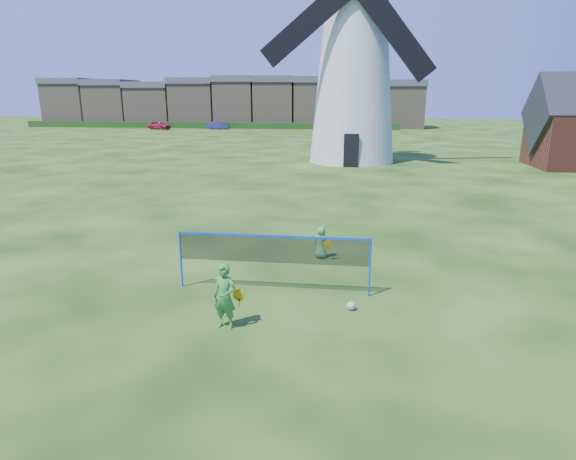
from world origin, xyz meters
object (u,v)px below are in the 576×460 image
(car_right, at_px, (218,125))
(car_left, at_px, (159,125))
(play_ball, at_px, (351,306))
(player_girl, at_px, (225,297))
(windmill, at_px, (354,70))
(player_boy, at_px, (321,242))
(badminton_net, at_px, (273,250))

(car_right, bearing_deg, car_left, 98.34)
(play_ball, relative_size, car_left, 0.06)
(play_ball, bearing_deg, player_girl, -154.98)
(windmill, relative_size, player_girl, 13.13)
(windmill, distance_m, player_boy, 25.01)
(windmill, bearing_deg, car_left, 130.31)
(badminton_net, bearing_deg, player_girl, -107.84)
(car_right, bearing_deg, badminton_net, -166.94)
(car_left, bearing_deg, play_ball, -139.10)
(player_boy, distance_m, play_ball, 3.99)
(player_boy, height_order, play_ball, player_boy)
(windmill, relative_size, player_boy, 18.82)
(play_ball, bearing_deg, car_left, 115.57)
(player_girl, distance_m, player_boy, 5.45)
(car_right, bearing_deg, player_girl, -168.03)
(windmill, bearing_deg, badminton_net, -93.92)
(windmill, bearing_deg, player_girl, -95.01)
(player_girl, bearing_deg, car_left, 126.03)
(windmill, relative_size, badminton_net, 3.85)
(player_boy, height_order, car_right, car_right)
(player_boy, relative_size, car_left, 0.28)
(play_ball, distance_m, car_right, 69.06)
(badminton_net, distance_m, car_right, 67.56)
(windmill, relative_size, play_ball, 88.37)
(badminton_net, bearing_deg, car_left, 114.36)
(play_ball, bearing_deg, badminton_net, 155.92)
(badminton_net, xyz_separation_m, car_right, (-19.48, 64.69, -0.56))
(windmill, distance_m, player_girl, 30.06)
(windmill, distance_m, car_left, 47.22)
(badminton_net, relative_size, player_girl, 3.41)
(player_girl, xyz_separation_m, car_right, (-18.77, 66.91, -0.16))
(badminton_net, height_order, play_ball, badminton_net)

